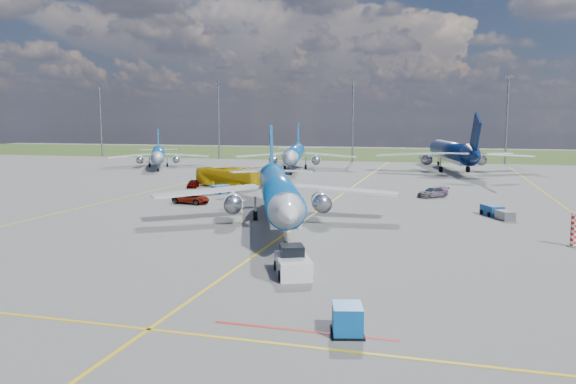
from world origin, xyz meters
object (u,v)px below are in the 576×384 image
(bg_jet_nw, at_px, (158,168))
(service_car_a, at_px, (193,184))
(uld_container, at_px, (347,319))
(main_airliner, at_px, (278,223))
(apron_bus, at_px, (228,177))
(bg_jet_nnw, at_px, (295,170))
(baggage_tug_c, at_px, (215,190))
(service_car_b, at_px, (191,198))
(warning_post, at_px, (574,230))
(service_car_c, at_px, (433,192))
(pushback_tug, at_px, (293,263))
(baggage_tug_w, at_px, (496,212))
(bg_jet_n, at_px, (451,171))

(bg_jet_nw, distance_m, service_car_a, 43.88)
(bg_jet_nw, relative_size, uld_container, 17.91)
(main_airliner, height_order, apron_bus, main_airliner)
(bg_jet_nnw, bearing_deg, baggage_tug_c, -102.19)
(bg_jet_nw, distance_m, service_car_b, 62.41)
(apron_bus, distance_m, service_car_a, 5.94)
(warning_post, relative_size, service_car_b, 0.59)
(service_car_b, relative_size, service_car_c, 1.04)
(apron_bus, height_order, service_car_a, apron_bus)
(pushback_tug, height_order, uld_container, pushback_tug)
(pushback_tug, xyz_separation_m, baggage_tug_w, (16.25, 30.16, -0.25))
(uld_container, bearing_deg, main_airliner, 99.15)
(service_car_b, distance_m, baggage_tug_c, 10.30)
(main_airliner, distance_m, service_car_a, 36.59)
(main_airliner, relative_size, service_car_c, 7.92)
(baggage_tug_w, bearing_deg, bg_jet_n, 69.48)
(bg_jet_n, distance_m, baggage_tug_c, 63.04)
(warning_post, bearing_deg, service_car_a, 148.20)
(bg_jet_nw, distance_m, baggage_tug_w, 89.51)
(baggage_tug_w, distance_m, baggage_tug_c, 40.91)
(warning_post, relative_size, bg_jet_nnw, 0.08)
(pushback_tug, bearing_deg, service_car_a, 99.49)
(warning_post, height_order, service_car_b, warning_post)
(uld_container, xyz_separation_m, baggage_tug_w, (10.56, 40.33, -0.18))
(service_car_b, bearing_deg, bg_jet_nw, 39.71)
(bg_jet_nnw, xyz_separation_m, service_car_c, (31.58, -40.04, 0.71))
(warning_post, bearing_deg, main_airliner, 172.38)
(uld_container, distance_m, service_car_a, 67.96)
(bg_jet_nw, xyz_separation_m, baggage_tug_c, (32.67, -42.36, 0.59))
(bg_jet_nnw, height_order, baggage_tug_w, bg_jet_nnw)
(pushback_tug, xyz_separation_m, service_car_a, (-30.19, 47.55, -0.16))
(service_car_c, bearing_deg, bg_jet_n, 133.68)
(main_airliner, height_order, service_car_a, main_airliner)
(baggage_tug_w, bearing_deg, bg_jet_nnw, 100.44)
(pushback_tug, bearing_deg, baggage_tug_w, 38.77)
(baggage_tug_w, bearing_deg, service_car_b, 155.03)
(warning_post, relative_size, baggage_tug_w, 0.54)
(bg_jet_n, bearing_deg, baggage_tug_c, 45.18)
(bg_jet_nnw, distance_m, main_airliner, 68.48)
(bg_jet_nnw, distance_m, pushback_tug, 88.91)
(service_car_c, bearing_deg, service_car_a, -135.08)
(warning_post, distance_m, pushback_tug, 26.49)
(baggage_tug_w, bearing_deg, main_airliner, -179.50)
(service_car_a, bearing_deg, bg_jet_nw, 112.30)
(bg_jet_n, distance_m, service_car_c, 47.28)
(pushback_tug, height_order, apron_bus, apron_bus)
(apron_bus, xyz_separation_m, service_car_a, (-5.43, -2.20, -1.00))
(bg_jet_n, xyz_separation_m, service_car_b, (-34.21, -62.64, 0.71))
(bg_jet_nw, bearing_deg, bg_jet_nnw, -23.11)
(service_car_b, xyz_separation_m, baggage_tug_c, (-0.87, 10.26, -0.12))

